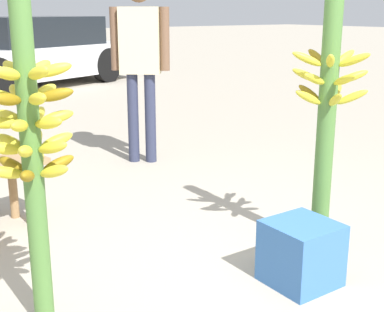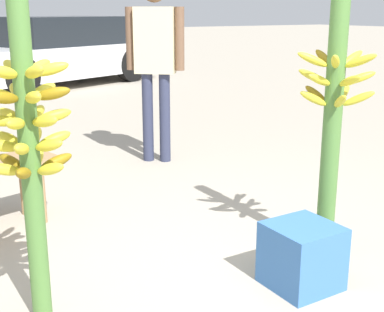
% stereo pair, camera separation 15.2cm
% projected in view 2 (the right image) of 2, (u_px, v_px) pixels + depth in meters
% --- Properties ---
extents(ground_plane, '(80.00, 80.00, 0.00)m').
position_uv_depth(ground_plane, '(236.00, 303.00, 2.69)').
color(ground_plane, '#A89E8C').
extents(banana_stalk_left, '(0.40, 0.40, 1.53)m').
position_uv_depth(banana_stalk_left, '(29.00, 142.00, 2.35)').
color(banana_stalk_left, '#4C7A38').
rests_on(banana_stalk_left, ground_plane).
extents(banana_stalk_center, '(0.47, 0.46, 1.59)m').
position_uv_depth(banana_stalk_center, '(333.00, 113.00, 3.07)').
color(banana_stalk_center, '#4C7A38').
rests_on(banana_stalk_center, ground_plane).
extents(vendor_person, '(0.48, 0.42, 1.73)m').
position_uv_depth(vendor_person, '(155.00, 51.00, 4.98)').
color(vendor_person, '#2D334C').
rests_on(vendor_person, ground_plane).
extents(parked_car, '(4.65, 3.21, 1.31)m').
position_uv_depth(parked_car, '(54.00, 52.00, 10.44)').
color(parked_car, silver).
rests_on(parked_car, ground_plane).
extents(produce_crate, '(0.34, 0.34, 0.34)m').
position_uv_depth(produce_crate, '(302.00, 256.00, 2.83)').
color(produce_crate, '#386BB2').
rests_on(produce_crate, ground_plane).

